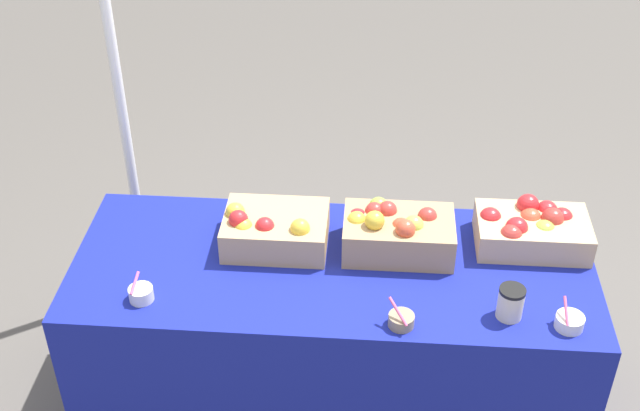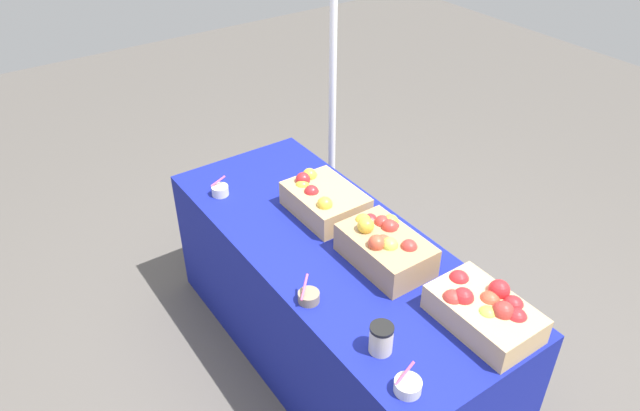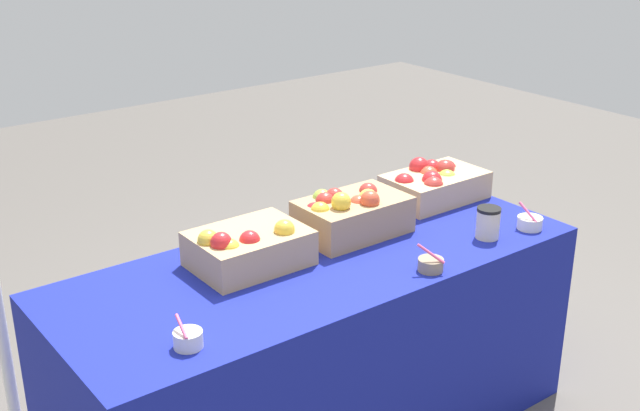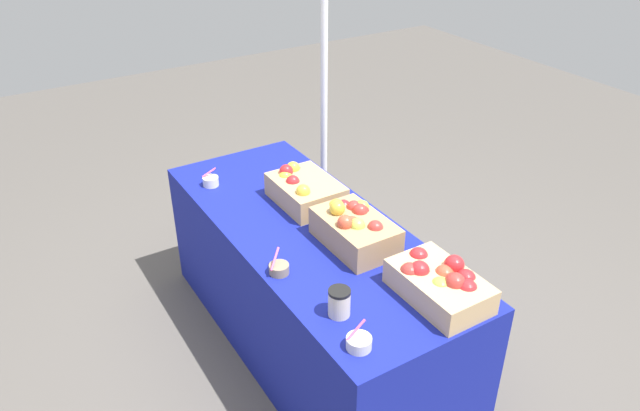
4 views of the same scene
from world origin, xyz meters
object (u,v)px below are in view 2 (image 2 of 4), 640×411
(sample_bowl_mid, at_px, (220,190))
(sample_bowl_far, at_px, (309,297))
(apple_crate_right, at_px, (323,199))
(tent_pole, at_px, (333,94))
(sample_bowl_near, at_px, (408,386))
(apple_crate_left, at_px, (485,310))
(coffee_cup, at_px, (381,339))
(apple_crate_middle, at_px, (385,246))

(sample_bowl_mid, bearing_deg, sample_bowl_far, -3.95)
(apple_crate_right, relative_size, sample_bowl_mid, 4.05)
(apple_crate_right, height_order, sample_bowl_far, apple_crate_right)
(sample_bowl_far, distance_m, tent_pole, 1.53)
(sample_bowl_far, bearing_deg, tent_pole, 140.69)
(tent_pole, bearing_deg, sample_bowl_near, -28.26)
(sample_bowl_near, bearing_deg, tent_pole, 151.74)
(apple_crate_left, bearing_deg, coffee_cup, -106.64)
(sample_bowl_mid, bearing_deg, coffee_cup, 0.47)
(sample_bowl_near, height_order, coffee_cup, coffee_cup)
(apple_crate_middle, distance_m, coffee_cup, 0.51)
(apple_crate_left, distance_m, coffee_cup, 0.42)
(coffee_cup, bearing_deg, tent_pole, 149.93)
(apple_crate_left, relative_size, apple_crate_middle, 1.02)
(apple_crate_left, relative_size, sample_bowl_near, 3.96)
(apple_crate_left, height_order, tent_pole, tent_pole)
(apple_crate_right, distance_m, tent_pole, 0.90)
(sample_bowl_near, relative_size, sample_bowl_mid, 1.10)
(apple_crate_left, height_order, coffee_cup, apple_crate_left)
(sample_bowl_far, distance_m, coffee_cup, 0.37)
(sample_bowl_near, height_order, sample_bowl_far, same)
(apple_crate_middle, distance_m, sample_bowl_near, 0.69)
(tent_pole, bearing_deg, coffee_cup, -30.07)
(sample_bowl_mid, height_order, coffee_cup, coffee_cup)
(apple_crate_left, height_order, sample_bowl_far, apple_crate_left)
(apple_crate_middle, bearing_deg, sample_bowl_mid, -158.40)
(apple_crate_left, distance_m, tent_pole, 1.73)
(sample_bowl_mid, xyz_separation_m, sample_bowl_far, (0.89, -0.06, -0.00))
(sample_bowl_near, xyz_separation_m, tent_pole, (-1.73, 0.93, 0.19))
(apple_crate_middle, height_order, sample_bowl_mid, apple_crate_middle)
(apple_crate_left, height_order, apple_crate_right, apple_crate_right)
(apple_crate_right, distance_m, sample_bowl_far, 0.63)
(sample_bowl_far, relative_size, tent_pole, 0.05)
(apple_crate_middle, distance_m, tent_pole, 1.28)
(apple_crate_right, xyz_separation_m, sample_bowl_mid, (-0.41, -0.34, -0.04))
(apple_crate_left, relative_size, sample_bowl_far, 3.97)
(sample_bowl_near, distance_m, tent_pole, 1.97)
(sample_bowl_far, height_order, coffee_cup, coffee_cup)
(apple_crate_right, height_order, tent_pole, tent_pole)
(apple_crate_left, relative_size, tent_pole, 0.22)
(sample_bowl_near, relative_size, sample_bowl_far, 1.00)
(sample_bowl_near, xyz_separation_m, sample_bowl_mid, (-1.44, 0.03, 0.00))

